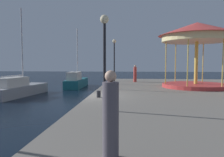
{
  "coord_description": "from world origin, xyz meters",
  "views": [
    {
      "loc": [
        2.5,
        -13.29,
        2.78
      ],
      "look_at": [
        1.22,
        2.25,
        1.69
      ],
      "focal_mm": 34.66,
      "sensor_mm": 36.0,
      "label": 1
    }
  ],
  "objects_px": {
    "sailboat_teal": "(76,81)",
    "carousel": "(197,39)",
    "lamp_post_near_edge": "(105,45)",
    "person_far_corner": "(135,74)",
    "bollard_north": "(99,94)",
    "person_near_carousel": "(111,118)",
    "lamp_post_mid_promenade": "(114,54)",
    "bollard_center": "(109,81)",
    "sailboat_grey": "(18,89)"
  },
  "relations": [
    {
      "from": "lamp_post_mid_promenade",
      "to": "person_near_carousel",
      "type": "relative_size",
      "value": 2.31
    },
    {
      "from": "lamp_post_near_edge",
      "to": "sailboat_teal",
      "type": "bearing_deg",
      "value": 108.23
    },
    {
      "from": "bollard_center",
      "to": "bollard_north",
      "type": "bearing_deg",
      "value": -88.45
    },
    {
      "from": "lamp_post_near_edge",
      "to": "person_near_carousel",
      "type": "bearing_deg",
      "value": -81.78
    },
    {
      "from": "bollard_north",
      "to": "lamp_post_near_edge",
      "type": "bearing_deg",
      "value": -77.69
    },
    {
      "from": "lamp_post_mid_promenade",
      "to": "carousel",
      "type": "bearing_deg",
      "value": -17.65
    },
    {
      "from": "bollard_north",
      "to": "sailboat_teal",
      "type": "bearing_deg",
      "value": 109.87
    },
    {
      "from": "sailboat_grey",
      "to": "bollard_center",
      "type": "height_order",
      "value": "sailboat_grey"
    },
    {
      "from": "sailboat_teal",
      "to": "bollard_north",
      "type": "xyz_separation_m",
      "value": [
        4.38,
        -12.12,
        0.29
      ]
    },
    {
      "from": "sailboat_grey",
      "to": "bollard_north",
      "type": "height_order",
      "value": "sailboat_grey"
    },
    {
      "from": "sailboat_teal",
      "to": "person_far_corner",
      "type": "height_order",
      "value": "sailboat_teal"
    },
    {
      "from": "carousel",
      "to": "lamp_post_mid_promenade",
      "type": "distance_m",
      "value": 7.36
    },
    {
      "from": "lamp_post_mid_promenade",
      "to": "bollard_center",
      "type": "relative_size",
      "value": 10.66
    },
    {
      "from": "sailboat_grey",
      "to": "person_far_corner",
      "type": "distance_m",
      "value": 11.53
    },
    {
      "from": "bollard_center",
      "to": "person_far_corner",
      "type": "distance_m",
      "value": 3.11
    },
    {
      "from": "lamp_post_near_edge",
      "to": "person_far_corner",
      "type": "distance_m",
      "value": 14.46
    },
    {
      "from": "carousel",
      "to": "lamp_post_near_edge",
      "type": "distance_m",
      "value": 11.54
    },
    {
      "from": "sailboat_grey",
      "to": "person_far_corner",
      "type": "relative_size",
      "value": 4.14
    },
    {
      "from": "sailboat_grey",
      "to": "bollard_north",
      "type": "distance_m",
      "value": 9.23
    },
    {
      "from": "person_far_corner",
      "to": "bollard_center",
      "type": "bearing_deg",
      "value": -149.59
    },
    {
      "from": "carousel",
      "to": "lamp_post_mid_promenade",
      "type": "xyz_separation_m",
      "value": [
        -6.94,
        2.21,
        -1.06
      ]
    },
    {
      "from": "bollard_center",
      "to": "person_far_corner",
      "type": "height_order",
      "value": "person_far_corner"
    },
    {
      "from": "sailboat_grey",
      "to": "sailboat_teal",
      "type": "bearing_deg",
      "value": 64.87
    },
    {
      "from": "sailboat_teal",
      "to": "bollard_center",
      "type": "bearing_deg",
      "value": -35.25
    },
    {
      "from": "sailboat_grey",
      "to": "lamp_post_mid_promenade",
      "type": "relative_size",
      "value": 1.77
    },
    {
      "from": "carousel",
      "to": "person_far_corner",
      "type": "bearing_deg",
      "value": 135.59
    },
    {
      "from": "sailboat_grey",
      "to": "sailboat_teal",
      "type": "distance_m",
      "value": 7.71
    },
    {
      "from": "sailboat_teal",
      "to": "carousel",
      "type": "xyz_separation_m",
      "value": [
        11.65,
        -6.18,
        4.07
      ]
    },
    {
      "from": "sailboat_teal",
      "to": "carousel",
      "type": "relative_size",
      "value": 1.11
    },
    {
      "from": "lamp_post_near_edge",
      "to": "bollard_center",
      "type": "distance_m",
      "value": 13.0
    },
    {
      "from": "carousel",
      "to": "sailboat_teal",
      "type": "bearing_deg",
      "value": 152.07
    },
    {
      "from": "bollard_center",
      "to": "person_near_carousel",
      "type": "bearing_deg",
      "value": -84.47
    },
    {
      "from": "sailboat_teal",
      "to": "lamp_post_mid_promenade",
      "type": "distance_m",
      "value": 6.86
    },
    {
      "from": "bollard_north",
      "to": "person_near_carousel",
      "type": "xyz_separation_m",
      "value": [
        1.42,
        -8.05,
        0.67
      ]
    },
    {
      "from": "carousel",
      "to": "bollard_center",
      "type": "relative_size",
      "value": 15.61
    },
    {
      "from": "lamp_post_mid_promenade",
      "to": "person_far_corner",
      "type": "distance_m",
      "value": 3.89
    },
    {
      "from": "bollard_north",
      "to": "person_far_corner",
      "type": "height_order",
      "value": "person_far_corner"
    },
    {
      "from": "carousel",
      "to": "lamp_post_mid_promenade",
      "type": "height_order",
      "value": "carousel"
    },
    {
      "from": "lamp_post_near_edge",
      "to": "lamp_post_mid_promenade",
      "type": "bearing_deg",
      "value": 92.14
    },
    {
      "from": "lamp_post_near_edge",
      "to": "sailboat_grey",
      "type": "bearing_deg",
      "value": 134.24
    },
    {
      "from": "bollard_north",
      "to": "person_near_carousel",
      "type": "relative_size",
      "value": 0.22
    },
    {
      "from": "sailboat_grey",
      "to": "lamp_post_mid_promenade",
      "type": "xyz_separation_m",
      "value": [
        7.98,
        3.01,
        3.08
      ]
    },
    {
      "from": "sailboat_grey",
      "to": "lamp_post_near_edge",
      "type": "bearing_deg",
      "value": -45.76
    },
    {
      "from": "carousel",
      "to": "person_near_carousel",
      "type": "height_order",
      "value": "carousel"
    },
    {
      "from": "sailboat_grey",
      "to": "carousel",
      "type": "relative_size",
      "value": 1.21
    },
    {
      "from": "sailboat_grey",
      "to": "bollard_center",
      "type": "relative_size",
      "value": 18.9
    },
    {
      "from": "sailboat_grey",
      "to": "carousel",
      "type": "height_order",
      "value": "sailboat_grey"
    },
    {
      "from": "person_near_carousel",
      "to": "lamp_post_mid_promenade",
      "type": "bearing_deg",
      "value": 93.86
    },
    {
      "from": "lamp_post_mid_promenade",
      "to": "person_far_corner",
      "type": "relative_size",
      "value": 2.33
    },
    {
      "from": "sailboat_grey",
      "to": "sailboat_teal",
      "type": "height_order",
      "value": "sailboat_grey"
    }
  ]
}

